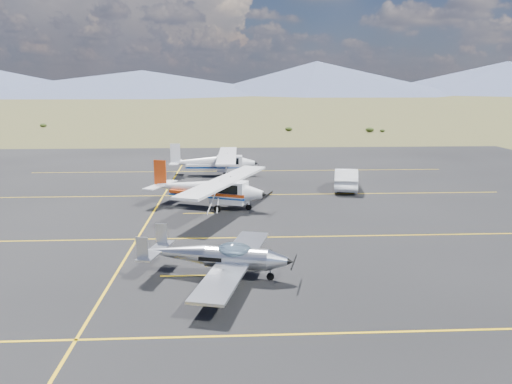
# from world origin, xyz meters

# --- Properties ---
(ground) EXTENTS (1600.00, 1600.00, 0.00)m
(ground) POSITION_xyz_m (0.00, 0.00, 0.00)
(ground) COLOR #383D1C
(ground) RESTS_ON ground
(apron) EXTENTS (72.00, 72.00, 0.02)m
(apron) POSITION_xyz_m (0.00, 7.00, 0.00)
(apron) COLOR black
(apron) RESTS_ON ground
(aircraft_low_wing) EXTENTS (6.50, 8.88, 1.93)m
(aircraft_low_wing) POSITION_xyz_m (-1.37, -3.66, 0.92)
(aircraft_low_wing) COLOR silver
(aircraft_low_wing) RESTS_ON apron
(aircraft_cessna) EXTENTS (8.71, 11.90, 3.09)m
(aircraft_cessna) POSITION_xyz_m (-2.36, 9.19, 1.37)
(aircraft_cessna) COLOR white
(aircraft_cessna) RESTS_ON apron
(aircraft_plain) EXTENTS (7.01, 11.71, 2.97)m
(aircraft_plain) POSITION_xyz_m (-2.35, 21.66, 1.32)
(aircraft_plain) COLOR white
(aircraft_plain) RESTS_ON apron
(sedan) EXTENTS (2.89, 5.42, 1.70)m
(sedan) POSITION_xyz_m (8.38, 14.66, 0.86)
(sedan) COLOR white
(sedan) RESTS_ON apron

